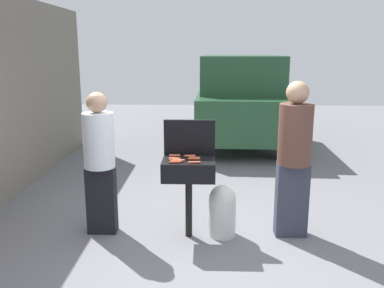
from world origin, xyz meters
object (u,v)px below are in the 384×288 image
(hot_dog_0, at_px, (176,161))
(hot_dog_1, at_px, (175,162))
(hot_dog_2, at_px, (175,155))
(hot_dog_9, at_px, (194,162))
(hot_dog_3, at_px, (175,160))
(hot_dog_4, at_px, (194,159))
(parked_minivan, at_px, (240,99))
(hot_dog_6, at_px, (190,156))
(bbq_grill, at_px, (189,172))
(hot_dog_7, at_px, (194,158))
(person_right, at_px, (294,154))
(hot_dog_8, at_px, (179,160))
(propane_tank, at_px, (222,210))
(person_left, at_px, (100,159))
(hot_dog_5, at_px, (175,158))

(hot_dog_0, xyz_separation_m, hot_dog_1, (-0.01, -0.04, 0.00))
(hot_dog_1, xyz_separation_m, hot_dog_2, (-0.03, 0.29, 0.00))
(hot_dog_9, bearing_deg, hot_dog_3, 153.73)
(hot_dog_4, relative_size, parked_minivan, 0.03)
(hot_dog_0, height_order, hot_dog_2, same)
(hot_dog_3, xyz_separation_m, hot_dog_4, (0.21, 0.04, 0.00))
(hot_dog_3, bearing_deg, hot_dog_2, 93.95)
(hot_dog_4, bearing_deg, hot_dog_6, 110.65)
(bbq_grill, height_order, hot_dog_7, hot_dog_7)
(person_right, bearing_deg, parked_minivan, -84.10)
(parked_minivan, bearing_deg, hot_dog_4, 81.64)
(hot_dog_8, bearing_deg, hot_dog_2, 105.76)
(hot_dog_2, height_order, hot_dog_3, same)
(hot_dog_4, distance_m, hot_dog_9, 0.15)
(hot_dog_8, relative_size, parked_minivan, 0.03)
(hot_dog_0, relative_size, hot_dog_7, 1.00)
(hot_dog_3, height_order, hot_dog_9, same)
(hot_dog_3, distance_m, hot_dog_6, 0.23)
(hot_dog_2, bearing_deg, propane_tank, -10.28)
(hot_dog_4, bearing_deg, hot_dog_9, -85.50)
(hot_dog_4, distance_m, hot_dog_7, 0.05)
(hot_dog_2, xyz_separation_m, person_left, (-0.87, -0.06, -0.03))
(hot_dog_1, bearing_deg, hot_dog_6, 61.34)
(hot_dog_0, height_order, parked_minivan, parked_minivan)
(hot_dog_7, distance_m, hot_dog_9, 0.20)
(hot_dog_0, height_order, propane_tank, hot_dog_0)
(hot_dog_0, xyz_separation_m, hot_dog_2, (-0.04, 0.25, 0.00))
(person_right, bearing_deg, hot_dog_4, 7.95)
(hot_dog_6, bearing_deg, hot_dog_9, -77.66)
(hot_dog_7, height_order, hot_dog_9, same)
(hot_dog_4, bearing_deg, hot_dog_2, 147.05)
(person_left, bearing_deg, hot_dog_8, -7.05)
(hot_dog_3, relative_size, person_left, 0.08)
(hot_dog_4, height_order, hot_dog_9, same)
(bbq_grill, height_order, propane_tank, bbq_grill)
(bbq_grill, relative_size, hot_dog_7, 7.17)
(hot_dog_6, bearing_deg, hot_dog_0, -120.56)
(propane_tank, bearing_deg, hot_dog_8, -167.04)
(hot_dog_1, xyz_separation_m, hot_dog_5, (-0.02, 0.17, 0.00))
(bbq_grill, height_order, person_left, person_left)
(hot_dog_2, relative_size, hot_dog_3, 1.00)
(hot_dog_8, xyz_separation_m, person_right, (1.31, 0.16, 0.04))
(hot_dog_1, distance_m, person_left, 0.93)
(hot_dog_2, relative_size, hot_dog_4, 1.00)
(propane_tank, bearing_deg, hot_dog_4, -172.42)
(hot_dog_5, bearing_deg, person_right, 2.74)
(hot_dog_9, bearing_deg, propane_tank, 30.80)
(bbq_grill, relative_size, hot_dog_8, 7.17)
(hot_dog_0, relative_size, person_right, 0.07)
(hot_dog_9, distance_m, propane_tank, 0.73)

